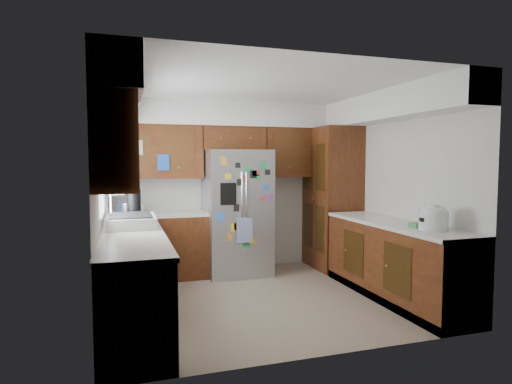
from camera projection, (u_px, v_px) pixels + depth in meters
floor at (263, 298)px, 5.11m from camera, size 3.60×3.60×0.00m
room_shell at (246, 146)px, 5.30m from camera, size 3.64×3.24×2.52m
left_counter_run at (145, 271)px, 4.70m from camera, size 1.36×3.20×0.92m
right_counter_run at (395, 264)px, 5.08m from camera, size 0.63×2.25×0.92m
pantry at (332, 198)px, 6.58m from camera, size 0.60×0.90×2.15m
fridge at (237, 212)px, 6.19m from camera, size 0.90×0.79×1.80m
bridge_cabinet at (233, 139)px, 6.33m from camera, size 0.96×0.34×0.35m
fridge_top_items at (233, 118)px, 6.27m from camera, size 0.61×0.27×0.27m
sink_assembly at (131, 221)px, 4.69m from camera, size 0.52×0.70×0.37m
left_counter_clutter at (132, 208)px, 5.38m from camera, size 0.34×0.90×0.38m
rice_cooker at (434, 217)px, 4.44m from camera, size 0.30×0.29×0.26m
paper_towel at (433, 218)px, 4.40m from camera, size 0.12×0.12×0.27m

